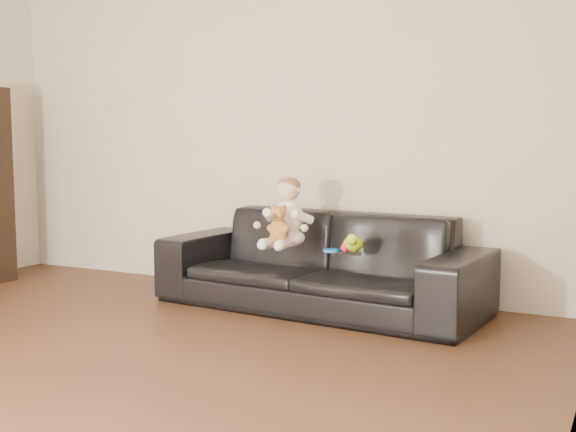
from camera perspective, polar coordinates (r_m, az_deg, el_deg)
The scene contains 8 objects.
wall_back at distance 5.79m, azimuth -1.68°, elevation 7.07°, with size 5.00×5.00×0.00m, color beige.
wall_right at distance 2.37m, azimuth 21.06°, elevation 8.15°, with size 5.50×5.50×0.00m, color beige.
sofa at distance 5.11m, azimuth 2.52°, elevation -3.63°, with size 2.31×0.90×0.68m, color black.
baby at distance 5.04m, azimuth -0.07°, elevation -0.04°, with size 0.33×0.41×0.49m.
teddy_bear at distance 4.91m, azimuth -0.75°, elevation -0.65°, with size 0.15×0.15×0.25m.
toy_green at distance 4.87m, azimuth 5.17°, elevation -2.21°, with size 0.13×0.16×0.11m, color #AEC917.
toy_rattle at distance 4.84m, azimuth 4.55°, elevation -2.54°, with size 0.06×0.06×0.06m, color red.
toy_blue_disc at distance 4.88m, azimuth 3.46°, elevation -2.74°, with size 0.11×0.11×0.02m, color blue.
Camera 1 is at (2.73, -2.36, 1.20)m, focal length 45.00 mm.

